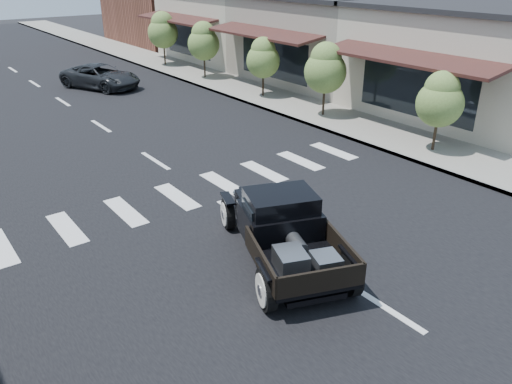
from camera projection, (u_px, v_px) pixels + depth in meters
ground at (286, 245)px, 12.09m from camera, size 120.00×120.00×0.00m
road at (77, 111)px, 22.98m from camera, size 14.00×80.00×0.02m
road_markings at (120, 139)px, 19.35m from camera, size 12.00×60.00×0.06m
sidewalk_right at (229, 85)px, 27.58m from camera, size 3.00×80.00×0.15m
storefront_near at (487, 61)px, 22.23m from camera, size 10.00×9.00×4.50m
storefront_mid at (341, 38)px, 28.76m from camera, size 10.00×9.00×4.50m
storefront_far at (249, 24)px, 35.30m from camera, size 10.00×9.00×4.50m
small_tree_a at (438, 113)px, 17.26m from camera, size 1.61×1.61×2.69m
small_tree_b at (325, 81)px, 21.28m from camera, size 1.79×1.79×2.99m
small_tree_c at (263, 68)px, 24.47m from camera, size 1.65×1.65×2.74m
small_tree_d at (204, 51)px, 28.43m from camera, size 1.80×1.80×3.00m
small_tree_e at (163, 39)px, 31.98m from camera, size 1.91×1.91×3.18m
hotrod_pickup at (283, 228)px, 11.20m from camera, size 3.69×5.15×1.62m
second_car at (101, 77)px, 26.83m from camera, size 3.73×4.97×1.26m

